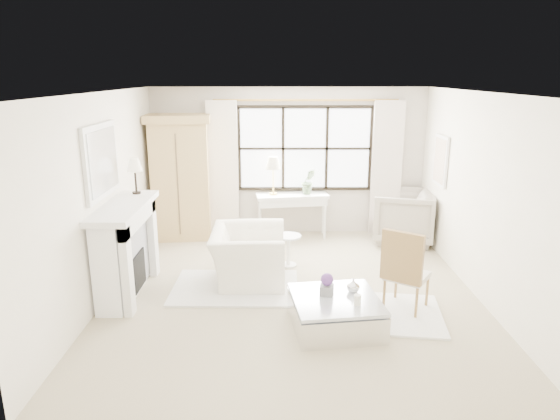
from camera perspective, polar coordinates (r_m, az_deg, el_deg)
The scene contains 32 objects.
floor at distance 7.01m, azimuth 1.37°, elevation -9.36°, with size 5.50×5.50×0.00m, color tan.
ceiling at distance 6.37m, azimuth 1.53°, elevation 13.30°, with size 5.50×5.50×0.00m, color white.
wall_back at distance 9.25m, azimuth 0.97°, elevation 5.53°, with size 5.00×5.00×0.00m, color beige.
wall_front at distance 3.95m, azimuth 2.58°, elevation -8.23°, with size 5.00×5.00×0.00m, color white.
wall_left at distance 6.95m, azimuth -19.63°, elevation 1.32°, with size 5.50×5.50×0.00m, color white.
wall_right at distance 7.08m, azimuth 22.11°, elevation 1.34°, with size 5.50×5.50×0.00m, color white.
window_pane at distance 9.20m, azimuth 2.86°, elevation 7.04°, with size 2.40×0.02×1.50m, color white.
window_frame at distance 9.19m, azimuth 2.86°, elevation 7.03°, with size 2.50×0.04×1.50m, color black, non-canonical shape.
curtain_rod at distance 9.06m, azimuth 2.95°, elevation 12.43°, with size 0.04×0.04×3.30m, color #A77E3A.
curtain_left at distance 9.22m, azimuth -6.52°, elevation 4.68°, with size 0.55×0.10×2.47m, color white.
curtain_right at distance 9.38m, azimuth 12.07°, elevation 4.62°, with size 0.55×0.10×2.47m, color beige.
fireplace at distance 7.07m, azimuth -17.39°, elevation -4.19°, with size 0.58×1.66×1.26m.
mirror_frame at distance 6.85m, azimuth -19.76°, elevation 5.31°, with size 0.05×1.15×0.95m, color silver.
mirror_glass at distance 6.84m, azimuth -19.52°, elevation 5.32°, with size 0.02×1.00×0.80m, color silver.
art_frame at distance 8.60m, azimuth 17.89°, elevation 5.39°, with size 0.04×0.62×0.82m, color white.
art_canvas at distance 8.59m, azimuth 17.76°, elevation 5.40°, with size 0.01×0.52×0.72m, color beige.
mantel_lamp at distance 7.37m, azimuth -16.29°, elevation 4.79°, with size 0.22×0.22×0.51m.
armoire at distance 9.13m, azimuth -11.27°, elevation 3.76°, with size 1.18×0.80×2.24m.
console_table at distance 9.19m, azimuth 1.39°, elevation -0.61°, with size 1.35×0.63×0.80m.
console_lamp at distance 8.97m, azimuth -0.79°, elevation 5.26°, with size 0.28×0.28×0.69m.
orchid_plant at distance 9.07m, azimuth 3.27°, elevation 3.27°, with size 0.26×0.21×0.46m, color #526B47.
side_table at distance 7.79m, azimuth 0.95°, elevation -4.14°, with size 0.40×0.40×0.51m.
rug_left at distance 7.13m, azimuth -5.11°, elevation -8.81°, with size 1.74×1.23×0.03m, color silver.
rug_right at distance 6.54m, azimuth 11.22°, elevation -11.42°, with size 1.54×1.16×0.03m, color white.
club_armchair at distance 7.25m, azimuth -3.65°, elevation -5.21°, with size 1.19×1.04×0.77m, color white.
wingback_chair at distance 9.16m, azimuth 13.90°, elevation -0.68°, with size 1.00×1.03×0.94m, color #A59B8B.
french_chair at distance 6.59m, azimuth 14.15°, elevation -8.56°, with size 0.67×0.67×1.08m.
coffee_table at distance 6.08m, azimuth 6.34°, elevation -11.61°, with size 1.12×1.12×0.38m.
planter_box at distance 6.04m, azimuth 5.37°, elevation -9.07°, with size 0.16×0.16×0.12m, color slate.
planter_flowers at distance 5.98m, azimuth 5.40°, elevation -7.91°, with size 0.15×0.15×0.15m, color #5B317B.
pillar_candle at distance 5.83m, azimuth 8.85°, elevation -10.10°, with size 0.08×0.08×0.12m, color #ECE7CE.
coffee_vase at distance 6.13m, azimuth 8.37°, elevation -8.52°, with size 0.16×0.16×0.16m, color silver.
Camera 1 is at (-0.19, -6.36, 2.93)m, focal length 32.00 mm.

